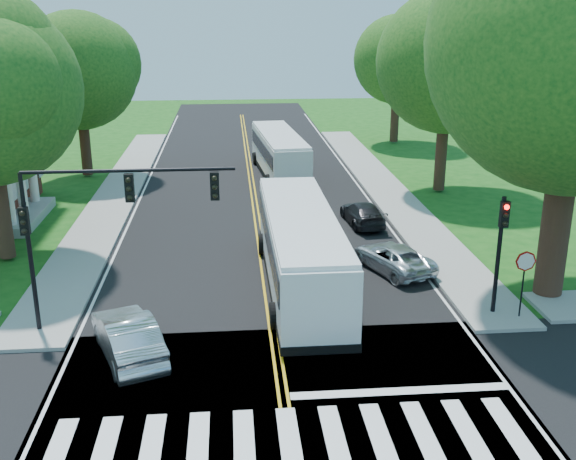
{
  "coord_description": "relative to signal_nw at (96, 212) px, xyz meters",
  "views": [
    {
      "loc": [
        -1.36,
        -15.54,
        10.82
      ],
      "look_at": [
        0.87,
        9.94,
        2.4
      ],
      "focal_mm": 42.0,
      "sensor_mm": 36.0,
      "label": 1
    }
  ],
  "objects": [
    {
      "name": "cross_road",
      "position": [
        5.86,
        -6.43,
        -4.37
      ],
      "size": [
        60.0,
        12.0,
        0.01
      ],
      "primitive_type": "cube",
      "color": "black",
      "rests_on": "ground"
    },
    {
      "name": "edge_line_e",
      "position": [
        12.66,
        15.57,
        -4.36
      ],
      "size": [
        0.12,
        70.0,
        0.01
      ],
      "primitive_type": "cube",
      "color": "silver",
      "rests_on": "road"
    },
    {
      "name": "tree_east_mid",
      "position": [
        17.36,
        17.57,
        3.48
      ],
      "size": [
        8.4,
        8.4,
        11.93
      ],
      "color": "#382116",
      "rests_on": "ground"
    },
    {
      "name": "bus_lead",
      "position": [
        7.22,
        3.33,
        -2.7
      ],
      "size": [
        3.04,
        12.23,
        3.16
      ],
      "rotation": [
        0.0,
        0.0,
        3.15
      ],
      "color": "silver",
      "rests_on": "road"
    },
    {
      "name": "tree_west_far",
      "position": [
        -5.14,
        23.57,
        2.62
      ],
      "size": [
        7.6,
        7.6,
        10.67
      ],
      "color": "#382116",
      "rests_on": "ground"
    },
    {
      "name": "signal_nw",
      "position": [
        0.0,
        0.0,
        0.0
      ],
      "size": [
        7.15,
        0.46,
        5.66
      ],
      "color": "black",
      "rests_on": "ground"
    },
    {
      "name": "stop_sign",
      "position": [
        14.86,
        -0.45,
        -2.35
      ],
      "size": [
        0.76,
        0.08,
        2.53
      ],
      "color": "black",
      "rests_on": "ground"
    },
    {
      "name": "center_line",
      "position": [
        5.86,
        15.57,
        -4.36
      ],
      "size": [
        0.36,
        70.0,
        0.01
      ],
      "primitive_type": "cube",
      "color": "gold",
      "rests_on": "road"
    },
    {
      "name": "sidewalk_ne",
      "position": [
        14.16,
        18.57,
        -4.3
      ],
      "size": [
        2.6,
        40.0,
        0.15
      ],
      "primitive_type": "cube",
      "color": "gray",
      "rests_on": "ground"
    },
    {
      "name": "signal_ne",
      "position": [
        14.06,
        0.01,
        -1.41
      ],
      "size": [
        0.3,
        0.46,
        4.4
      ],
      "color": "black",
      "rests_on": "ground"
    },
    {
      "name": "dark_sedan",
      "position": [
        11.35,
        11.38,
        -3.77
      ],
      "size": [
        2.01,
        4.23,
        1.19
      ],
      "primitive_type": "imported",
      "rotation": [
        0.0,
        0.0,
        3.23
      ],
      "color": "black",
      "rests_on": "road"
    },
    {
      "name": "ground",
      "position": [
        5.86,
        -6.43,
        -4.38
      ],
      "size": [
        140.0,
        140.0,
        0.0
      ],
      "primitive_type": "plane",
      "color": "#134A12",
      "rests_on": "ground"
    },
    {
      "name": "stop_bar",
      "position": [
        9.36,
        -4.83,
        -4.36
      ],
      "size": [
        6.6,
        0.4,
        0.01
      ],
      "primitive_type": "cube",
      "color": "silver",
      "rests_on": "road"
    },
    {
      "name": "bus_follow",
      "position": [
        7.82,
        22.8,
        -2.85
      ],
      "size": [
        3.35,
        11.3,
        2.88
      ],
      "rotation": [
        0.0,
        0.0,
        3.22
      ],
      "color": "silver",
      "rests_on": "road"
    },
    {
      "name": "suv",
      "position": [
        11.39,
        4.77,
        -3.77
      ],
      "size": [
        3.4,
        4.71,
        1.19
      ],
      "primitive_type": "imported",
      "rotation": [
        0.0,
        0.0,
        3.52
      ],
      "color": "silver",
      "rests_on": "road"
    },
    {
      "name": "road",
      "position": [
        5.86,
        11.57,
        -4.37
      ],
      "size": [
        14.0,
        96.0,
        0.01
      ],
      "primitive_type": "cube",
      "color": "black",
      "rests_on": "ground"
    },
    {
      "name": "tree_east_far",
      "position": [
        18.36,
        33.57,
        2.48
      ],
      "size": [
        7.2,
        7.2,
        10.34
      ],
      "color": "#382116",
      "rests_on": "ground"
    },
    {
      "name": "hatchback",
      "position": [
        1.03,
        -1.99,
        -3.63
      ],
      "size": [
        3.06,
        4.76,
        1.48
      ],
      "primitive_type": "imported",
      "rotation": [
        0.0,
        0.0,
        3.5
      ],
      "color": "silver",
      "rests_on": "road"
    },
    {
      "name": "sidewalk_nw",
      "position": [
        -2.44,
        18.57,
        -4.3
      ],
      "size": [
        2.6,
        40.0,
        0.15
      ],
      "primitive_type": "cube",
      "color": "gray",
      "rests_on": "ground"
    },
    {
      "name": "crosswalk",
      "position": [
        5.86,
        -6.93,
        -4.36
      ],
      "size": [
        12.6,
        3.0,
        0.01
      ],
      "primitive_type": "cube",
      "color": "silver",
      "rests_on": "road"
    },
    {
      "name": "edge_line_w",
      "position": [
        -0.94,
        15.57,
        -4.36
      ],
      "size": [
        0.12,
        70.0,
        0.01
      ],
      "primitive_type": "cube",
      "color": "silver",
      "rests_on": "road"
    }
  ]
}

